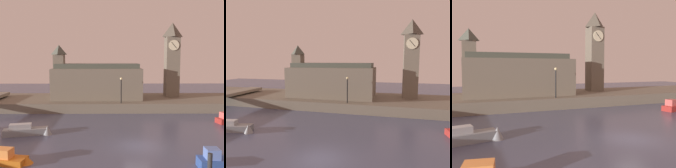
# 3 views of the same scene
# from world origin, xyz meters

# --- Properties ---
(ground_plane) EXTENTS (120.00, 120.00, 0.00)m
(ground_plane) POSITION_xyz_m (0.00, 0.00, 0.00)
(ground_plane) COLOR #474C66
(far_embankment) EXTENTS (70.00, 12.00, 1.50)m
(far_embankment) POSITION_xyz_m (0.00, 20.00, 0.75)
(far_embankment) COLOR #6B6051
(far_embankment) RESTS_ON ground
(clock_tower) EXTENTS (2.62, 2.65, 13.22)m
(clock_tower) POSITION_xyz_m (8.54, 21.75, 8.33)
(clock_tower) COLOR #6B6051
(clock_tower) RESTS_ON far_embankment
(parliament_hall) EXTENTS (15.03, 6.98, 9.18)m
(parliament_hall) POSITION_xyz_m (-5.12, 19.82, 4.43)
(parliament_hall) COLOR #6B6051
(parliament_hall) RESTS_ON far_embankment
(streetlamp) EXTENTS (0.36, 0.36, 3.97)m
(streetlamp) POSITION_xyz_m (-0.93, 14.77, 3.97)
(streetlamp) COLOR black
(streetlamp) RESTS_ON far_embankment
(boat_patrol_orange) EXTENTS (3.70, 1.85, 1.33)m
(boat_patrol_orange) POSITION_xyz_m (-10.51, -3.98, 0.41)
(boat_patrol_orange) COLOR orange
(boat_patrol_orange) RESTS_ON ground
(boat_cruiser_grey) EXTENTS (5.52, 2.31, 1.43)m
(boat_cruiser_grey) POSITION_xyz_m (-11.46, 3.59, 0.46)
(boat_cruiser_grey) COLOR gray
(boat_cruiser_grey) RESTS_ON ground
(boat_tour_blue) EXTENTS (3.28, 1.49, 1.59)m
(boat_tour_blue) POSITION_xyz_m (5.63, -5.01, 0.54)
(boat_tour_blue) COLOR #2D4C93
(boat_tour_blue) RESTS_ON ground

